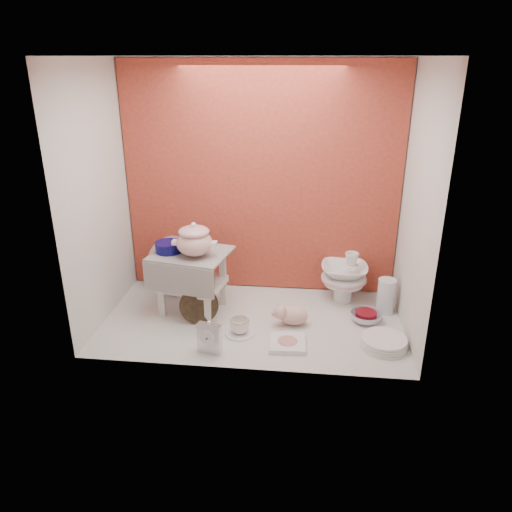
{
  "coord_description": "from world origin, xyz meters",
  "views": [
    {
      "loc": [
        0.31,
        -2.6,
        1.5
      ],
      "look_at": [
        0.02,
        0.02,
        0.42
      ],
      "focal_mm": 34.34,
      "sensor_mm": 36.0,
      "label": 1
    }
  ],
  "objects": [
    {
      "name": "ground",
      "position": [
        0.0,
        0.0,
        0.0
      ],
      "size": [
        1.8,
        1.8,
        0.0
      ],
      "primitive_type": "plane",
      "color": "silver",
      "rests_on": "ground"
    },
    {
      "name": "niche_shell",
      "position": [
        0.0,
        0.18,
        0.93
      ],
      "size": [
        1.86,
        1.03,
        1.53
      ],
      "color": "#B9412E",
      "rests_on": "ground"
    },
    {
      "name": "step_stool",
      "position": [
        -0.39,
        0.11,
        0.2
      ],
      "size": [
        0.51,
        0.46,
        0.39
      ],
      "primitive_type": null,
      "rotation": [
        0.0,
        0.0,
        -0.2
      ],
      "color": "silver",
      "rests_on": "ground"
    },
    {
      "name": "soup_tureen",
      "position": [
        -0.35,
        0.05,
        0.5
      ],
      "size": [
        0.3,
        0.3,
        0.22
      ],
      "primitive_type": null,
      "rotation": [
        0.0,
        0.0,
        -0.21
      ],
      "color": "white",
      "rests_on": "step_stool"
    },
    {
      "name": "cobalt_bowl",
      "position": [
        -0.53,
        0.11,
        0.42
      ],
      "size": [
        0.18,
        0.18,
        0.06
      ],
      "primitive_type": "cylinder",
      "rotation": [
        0.0,
        0.0,
        0.12
      ],
      "color": "#0A0A4C",
      "rests_on": "step_stool"
    },
    {
      "name": "floral_platter",
      "position": [
        -0.6,
        0.45,
        0.18
      ],
      "size": [
        0.36,
        0.18,
        0.36
      ],
      "primitive_type": null,
      "rotation": [
        0.0,
        0.0,
        0.32
      ],
      "color": "silver",
      "rests_on": "ground"
    },
    {
      "name": "blue_white_vase",
      "position": [
        -0.58,
        0.35,
        0.11
      ],
      "size": [
        0.26,
        0.26,
        0.22
      ],
      "primitive_type": "imported",
      "rotation": [
        0.0,
        0.0,
        -0.29
      ],
      "color": "white",
      "rests_on": "ground"
    },
    {
      "name": "lacquer_tray",
      "position": [
        -0.31,
        -0.06,
        0.12
      ],
      "size": [
        0.24,
        0.1,
        0.23
      ],
      "primitive_type": null,
      "rotation": [
        0.0,
        0.0,
        0.24
      ],
      "color": "black",
      "rests_on": "ground"
    },
    {
      "name": "mantel_clock",
      "position": [
        -0.19,
        -0.37,
        0.1
      ],
      "size": [
        0.14,
        0.08,
        0.19
      ],
      "primitive_type": "cube",
      "rotation": [
        0.0,
        0.0,
        -0.24
      ],
      "color": "silver",
      "rests_on": "ground"
    },
    {
      "name": "plush_pig",
      "position": [
        0.25,
        -0.02,
        0.06
      ],
      "size": [
        0.23,
        0.17,
        0.13
      ],
      "primitive_type": "ellipsoid",
      "rotation": [
        0.0,
        0.0,
        -0.1
      ],
      "color": "#D8A698",
      "rests_on": "ground"
    },
    {
      "name": "teacup_saucer",
      "position": [
        -0.06,
        -0.16,
        0.01
      ],
      "size": [
        0.21,
        0.21,
        0.01
      ],
      "primitive_type": "cylinder",
      "rotation": [
        0.0,
        0.0,
        0.3
      ],
      "color": "white",
      "rests_on": "ground"
    },
    {
      "name": "gold_rim_teacup",
      "position": [
        -0.06,
        -0.16,
        0.06
      ],
      "size": [
        0.14,
        0.14,
        0.09
      ],
      "primitive_type": "imported",
      "rotation": [
        0.0,
        0.0,
        -0.25
      ],
      "color": "white",
      "rests_on": "teacup_saucer"
    },
    {
      "name": "lattice_dish",
      "position": [
        0.23,
        -0.25,
        0.01
      ],
      "size": [
        0.21,
        0.21,
        0.03
      ],
      "primitive_type": "cube",
      "rotation": [
        0.0,
        0.0,
        0.05
      ],
      "color": "white",
      "rests_on": "ground"
    },
    {
      "name": "dinner_plate_stack",
      "position": [
        0.76,
        -0.21,
        0.03
      ],
      "size": [
        0.34,
        0.34,
        0.06
      ],
      "primitive_type": "cylinder",
      "rotation": [
        0.0,
        0.0,
        -0.41
      ],
      "color": "white",
      "rests_on": "ground"
    },
    {
      "name": "crystal_bowl",
      "position": [
        0.69,
        0.07,
        0.03
      ],
      "size": [
        0.23,
        0.23,
        0.06
      ],
      "primitive_type": "imported",
      "rotation": [
        0.0,
        0.0,
        -0.28
      ],
      "color": "silver",
      "rests_on": "ground"
    },
    {
      "name": "clear_glass_vase",
      "position": [
        0.82,
        0.21,
        0.11
      ],
      "size": [
        0.13,
        0.13,
        0.22
      ],
      "primitive_type": "cylinder",
      "rotation": [
        0.0,
        0.0,
        -0.21
      ],
      "color": "silver",
      "rests_on": "ground"
    },
    {
      "name": "porcelain_tower",
      "position": [
        0.56,
        0.34,
        0.17
      ],
      "size": [
        0.33,
        0.33,
        0.34
      ],
      "primitive_type": null,
      "rotation": [
        0.0,
        0.0,
        -0.13
      ],
      "color": "white",
      "rests_on": "ground"
    }
  ]
}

